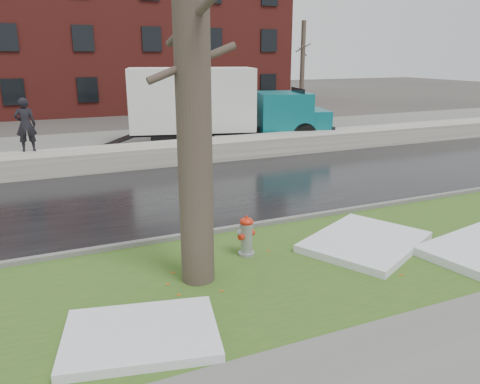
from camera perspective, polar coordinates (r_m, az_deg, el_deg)
name	(u,v)px	position (r m, az deg, el deg)	size (l,w,h in m)	color
ground	(237,250)	(10.09, -0.43, -7.04)	(120.00, 120.00, 0.00)	#47423D
verge	(263,273)	(9.05, 2.77, -9.80)	(60.00, 4.50, 0.04)	#2D531B
road	(177,194)	(14.09, -7.72, -0.23)	(60.00, 7.00, 0.03)	black
parking_lot	(124,145)	(22.17, -13.97, 5.55)	(60.00, 9.00, 0.03)	slate
curb	(219,231)	(10.92, -2.52, -4.78)	(60.00, 0.15, 0.14)	slate
snowbank	(144,155)	(17.96, -11.57, 4.39)	(60.00, 1.60, 0.75)	#BBB6AB
brick_building	(104,41)	(38.92, -16.20, 17.27)	(26.00, 12.00, 10.00)	maroon
bg_tree_right	(302,64)	(37.99, 7.63, 15.26)	(1.40, 1.62, 6.50)	brown
fire_hydrant	(246,234)	(9.57, 0.77, -5.18)	(0.42, 0.40, 0.85)	#989A9F
tree	(193,68)	(7.86, -5.81, 14.82)	(1.56, 1.85, 7.48)	brown
box_truck	(216,105)	(21.38, -2.89, 10.55)	(10.47, 4.54, 3.47)	black
worker	(25,125)	(17.95, -24.69, 7.47)	(0.68, 0.45, 1.86)	black
snow_patch_near	(365,242)	(10.54, 15.02, -5.88)	(2.60, 2.00, 0.16)	silver
snow_patch_far	(141,335)	(7.24, -11.95, -16.65)	(2.20, 1.60, 0.14)	silver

